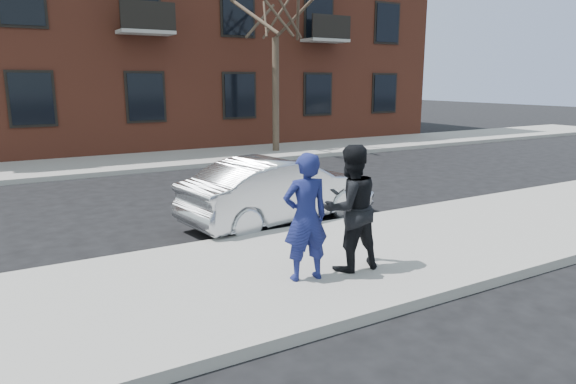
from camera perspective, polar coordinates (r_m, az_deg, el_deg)
ground at (r=8.52m, az=7.72°, el=-7.05°), size 100.00×100.00×0.00m
near_sidewalk at (r=8.31m, az=8.80°, el=-7.04°), size 50.00×3.50×0.15m
near_curb at (r=9.71m, az=2.14°, el=-4.05°), size 50.00×0.10×0.15m
far_sidewalk at (r=18.47m, az=-14.09°, el=3.43°), size 50.00×3.50×0.15m
far_curb at (r=16.77m, az=-12.37°, el=2.65°), size 50.00×0.10×0.15m
apartment_building at (r=25.52m, az=-14.76°, el=19.47°), size 24.30×10.30×12.30m
street_tree at (r=19.93m, az=-1.43°, el=20.15°), size 3.60×3.60×6.80m
silver_sedan at (r=10.22m, az=-0.94°, el=0.20°), size 4.20×2.00×1.33m
man_hoodie at (r=6.85m, az=1.96°, el=-2.81°), size 0.69×0.55×1.74m
man_peacoat at (r=7.27m, az=6.93°, el=-1.78°), size 0.91×0.73×1.80m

